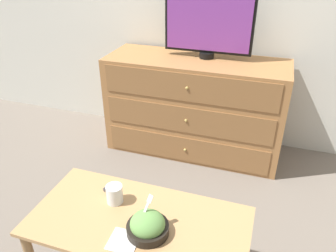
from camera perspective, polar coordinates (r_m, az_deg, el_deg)
The scene contains 8 objects.
ground_plane at distance 3.21m, azimuth 5.41°, elevation -1.00°, with size 12.00×12.00×0.00m, color #70665B.
dresser at distance 2.77m, azimuth 4.62°, elevation 3.39°, with size 1.45×0.53×0.82m.
tv at distance 2.61m, azimuth 7.08°, elevation 17.11°, with size 0.68×0.12×0.49m.
coffee_table at distance 1.67m, azimuth -5.07°, elevation -17.57°, with size 1.04×0.52×0.47m.
takeout_bowl at distance 1.53m, azimuth -3.57°, elevation -16.93°, with size 0.19×0.19×0.17m.
drink_cup at distance 1.70m, azimuth -9.28°, elevation -11.76°, with size 0.08×0.08×0.10m.
napkin at distance 1.54m, azimuth -7.74°, elevation -19.20°, with size 0.13×0.13×0.00m.
remote_control at distance 1.75m, azimuth -9.57°, elevation -11.63°, with size 0.13×0.08×0.02m.
Camera 1 is at (0.58, -2.72, 1.61)m, focal length 35.00 mm.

